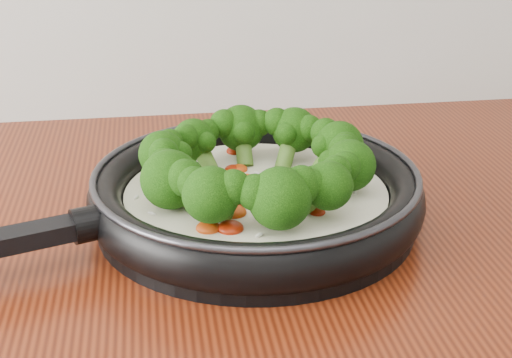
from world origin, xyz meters
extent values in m
cylinder|color=black|center=(0.08, 1.11, 0.91)|extent=(0.43, 0.43, 0.01)
torus|color=black|center=(0.08, 1.11, 0.93)|extent=(0.45, 0.45, 0.04)
torus|color=#2D2D33|center=(0.08, 1.11, 0.96)|extent=(0.44, 0.44, 0.01)
cylinder|color=black|center=(-0.09, 1.05, 0.94)|extent=(0.04, 0.04, 0.04)
cylinder|color=white|center=(0.08, 1.11, 0.93)|extent=(0.35, 0.35, 0.02)
ellipsoid|color=#961D07|center=(0.07, 1.17, 0.94)|extent=(0.02, 0.02, 0.01)
ellipsoid|color=#961D07|center=(0.09, 1.10, 0.94)|extent=(0.03, 0.03, 0.01)
ellipsoid|color=#C63F0C|center=(-0.01, 1.15, 0.94)|extent=(0.03, 0.03, 0.01)
ellipsoid|color=#961D07|center=(0.05, 1.02, 0.94)|extent=(0.03, 0.03, 0.01)
ellipsoid|color=#961D07|center=(0.14, 1.11, 0.94)|extent=(0.02, 0.02, 0.01)
ellipsoid|color=#C63F0C|center=(0.07, 1.17, 0.94)|extent=(0.02, 0.02, 0.01)
ellipsoid|color=#961D07|center=(0.18, 1.17, 0.94)|extent=(0.02, 0.02, 0.01)
ellipsoid|color=#961D07|center=(0.14, 1.04, 0.94)|extent=(0.02, 0.02, 0.01)
ellipsoid|color=#C63F0C|center=(0.05, 1.06, 0.94)|extent=(0.03, 0.03, 0.01)
ellipsoid|color=#961D07|center=(0.08, 1.09, 0.94)|extent=(0.03, 0.03, 0.01)
ellipsoid|color=#961D07|center=(0.04, 1.14, 0.94)|extent=(0.02, 0.02, 0.01)
ellipsoid|color=#C63F0C|center=(0.02, 1.03, 0.94)|extent=(0.03, 0.03, 0.01)
ellipsoid|color=#961D07|center=(0.14, 1.07, 0.94)|extent=(0.02, 0.02, 0.01)
ellipsoid|color=#961D07|center=(0.07, 1.22, 0.94)|extent=(0.03, 0.03, 0.01)
ellipsoid|color=#C63F0C|center=(0.08, 1.14, 0.94)|extent=(0.03, 0.03, 0.01)
ellipsoid|color=#961D07|center=(0.06, 1.07, 0.94)|extent=(0.03, 0.03, 0.01)
ellipsoid|color=#961D07|center=(0.12, 1.13, 0.94)|extent=(0.03, 0.03, 0.01)
ellipsoid|color=#C63F0C|center=(0.10, 1.10, 0.94)|extent=(0.04, 0.04, 0.01)
ellipsoid|color=#961D07|center=(0.09, 1.10, 0.94)|extent=(0.03, 0.03, 0.01)
ellipsoid|color=#961D07|center=(0.04, 1.12, 0.94)|extent=(0.03, 0.03, 0.01)
ellipsoid|color=#C63F0C|center=(0.02, 1.11, 0.94)|extent=(0.03, 0.03, 0.01)
ellipsoid|color=white|center=(0.09, 1.16, 0.94)|extent=(0.01, 0.01, 0.00)
ellipsoid|color=white|center=(0.12, 1.08, 0.94)|extent=(0.01, 0.01, 0.00)
ellipsoid|color=white|center=(0.07, 1.14, 0.94)|extent=(0.01, 0.01, 0.00)
ellipsoid|color=white|center=(0.13, 1.12, 0.94)|extent=(0.01, 0.01, 0.00)
ellipsoid|color=white|center=(0.14, 1.09, 0.94)|extent=(0.01, 0.01, 0.00)
ellipsoid|color=white|center=(0.08, 1.13, 0.94)|extent=(0.01, 0.01, 0.00)
ellipsoid|color=white|center=(0.03, 1.08, 0.94)|extent=(0.01, 0.01, 0.00)
ellipsoid|color=white|center=(0.09, 1.20, 0.94)|extent=(0.01, 0.01, 0.00)
ellipsoid|color=white|center=(0.08, 1.24, 0.94)|extent=(0.01, 0.01, 0.00)
ellipsoid|color=white|center=(-0.04, 1.11, 0.94)|extent=(0.01, 0.01, 0.00)
ellipsoid|color=white|center=(-0.02, 1.15, 0.94)|extent=(0.01, 0.01, 0.00)
ellipsoid|color=white|center=(0.08, 1.04, 0.94)|extent=(0.00, 0.01, 0.00)
ellipsoid|color=white|center=(0.07, 1.11, 0.94)|extent=(0.01, 0.01, 0.00)
ellipsoid|color=white|center=(0.08, 1.09, 0.94)|extent=(0.01, 0.01, 0.00)
ellipsoid|color=white|center=(0.10, 1.11, 0.94)|extent=(0.01, 0.01, 0.00)
ellipsoid|color=white|center=(0.03, 1.11, 0.94)|extent=(0.01, 0.01, 0.00)
ellipsoid|color=white|center=(0.19, 1.09, 0.94)|extent=(0.01, 0.01, 0.00)
ellipsoid|color=white|center=(0.10, 1.06, 0.94)|extent=(0.01, 0.01, 0.00)
ellipsoid|color=white|center=(-0.03, 1.07, 0.94)|extent=(0.01, 0.01, 0.00)
ellipsoid|color=white|center=(0.02, 1.21, 0.94)|extent=(0.01, 0.01, 0.00)
ellipsoid|color=white|center=(0.03, 1.04, 0.94)|extent=(0.01, 0.01, 0.00)
ellipsoid|color=white|center=(0.08, 1.08, 0.94)|extent=(0.01, 0.01, 0.00)
ellipsoid|color=white|center=(0.07, 1.00, 0.94)|extent=(0.01, 0.01, 0.00)
ellipsoid|color=white|center=(0.04, 1.09, 0.94)|extent=(0.01, 0.01, 0.00)
ellipsoid|color=white|center=(0.19, 1.14, 0.94)|extent=(0.01, 0.01, 0.00)
ellipsoid|color=white|center=(0.19, 1.17, 0.94)|extent=(0.01, 0.01, 0.00)
cylinder|color=#55812A|center=(0.16, 1.13, 0.95)|extent=(0.04, 0.03, 0.04)
sphere|color=black|center=(0.18, 1.14, 0.97)|extent=(0.07, 0.07, 0.05)
sphere|color=black|center=(0.17, 1.15, 0.98)|extent=(0.04, 0.04, 0.03)
sphere|color=black|center=(0.18, 1.11, 0.98)|extent=(0.04, 0.04, 0.03)
sphere|color=black|center=(0.16, 1.13, 0.98)|extent=(0.03, 0.03, 0.03)
cylinder|color=#55812A|center=(0.13, 1.17, 0.95)|extent=(0.04, 0.04, 0.04)
sphere|color=black|center=(0.14, 1.19, 0.97)|extent=(0.07, 0.07, 0.05)
sphere|color=black|center=(0.12, 1.20, 0.98)|extent=(0.04, 0.04, 0.03)
sphere|color=black|center=(0.15, 1.18, 0.98)|extent=(0.04, 0.04, 0.03)
sphere|color=black|center=(0.13, 1.17, 0.98)|extent=(0.03, 0.03, 0.03)
cylinder|color=#55812A|center=(0.08, 1.19, 0.95)|extent=(0.02, 0.04, 0.04)
sphere|color=black|center=(0.08, 1.21, 0.97)|extent=(0.07, 0.07, 0.05)
sphere|color=black|center=(0.06, 1.20, 0.98)|extent=(0.04, 0.04, 0.03)
sphere|color=black|center=(0.10, 1.20, 0.98)|extent=(0.04, 0.04, 0.03)
sphere|color=black|center=(0.08, 1.19, 0.97)|extent=(0.03, 0.03, 0.03)
cylinder|color=#55812A|center=(0.03, 1.17, 0.95)|extent=(0.04, 0.04, 0.04)
sphere|color=black|center=(0.02, 1.19, 0.97)|extent=(0.06, 0.06, 0.05)
sphere|color=black|center=(0.01, 1.17, 0.98)|extent=(0.04, 0.04, 0.03)
sphere|color=black|center=(0.04, 1.19, 0.98)|extent=(0.04, 0.04, 0.03)
sphere|color=black|center=(0.04, 1.17, 0.97)|extent=(0.03, 0.03, 0.02)
cylinder|color=#55812A|center=(0.01, 1.13, 0.95)|extent=(0.04, 0.03, 0.04)
sphere|color=black|center=(-0.01, 1.13, 0.97)|extent=(0.06, 0.06, 0.05)
sphere|color=black|center=(-0.01, 1.11, 0.98)|extent=(0.04, 0.04, 0.03)
sphere|color=black|center=(0.00, 1.15, 0.98)|extent=(0.04, 0.04, 0.03)
sphere|color=black|center=(0.01, 1.13, 0.98)|extent=(0.03, 0.03, 0.03)
cylinder|color=#55812A|center=(0.01, 1.08, 0.95)|extent=(0.04, 0.03, 0.04)
sphere|color=black|center=(-0.01, 1.08, 0.97)|extent=(0.08, 0.08, 0.06)
sphere|color=black|center=(0.01, 1.06, 0.98)|extent=(0.05, 0.05, 0.04)
sphere|color=black|center=(-0.01, 1.10, 0.98)|extent=(0.04, 0.04, 0.04)
sphere|color=black|center=(0.01, 1.08, 0.97)|extent=(0.04, 0.04, 0.03)
cylinder|color=#55812A|center=(0.04, 1.04, 0.95)|extent=(0.04, 0.04, 0.04)
sphere|color=black|center=(0.03, 1.03, 0.97)|extent=(0.07, 0.07, 0.05)
sphere|color=black|center=(0.05, 1.02, 0.98)|extent=(0.04, 0.04, 0.03)
sphere|color=black|center=(0.01, 1.04, 0.98)|extent=(0.04, 0.04, 0.03)
sphere|color=black|center=(0.04, 1.04, 0.98)|extent=(0.03, 0.03, 0.03)
cylinder|color=#55812A|center=(0.09, 1.03, 0.95)|extent=(0.02, 0.04, 0.04)
sphere|color=black|center=(0.09, 1.01, 0.97)|extent=(0.08, 0.08, 0.06)
sphere|color=black|center=(0.11, 1.02, 0.98)|extent=(0.05, 0.05, 0.04)
sphere|color=black|center=(0.07, 1.01, 0.98)|extent=(0.04, 0.04, 0.04)
sphere|color=black|center=(0.09, 1.03, 0.97)|extent=(0.04, 0.04, 0.03)
cylinder|color=#55812A|center=(0.13, 1.04, 0.95)|extent=(0.04, 0.04, 0.04)
sphere|color=black|center=(0.14, 1.03, 0.97)|extent=(0.06, 0.06, 0.05)
sphere|color=black|center=(0.15, 1.04, 0.98)|extent=(0.04, 0.04, 0.03)
sphere|color=black|center=(0.12, 1.02, 0.98)|extent=(0.04, 0.04, 0.03)
sphere|color=black|center=(0.13, 1.04, 0.98)|extent=(0.03, 0.03, 0.02)
cylinder|color=#55812A|center=(0.16, 1.09, 0.95)|extent=(0.04, 0.03, 0.04)
sphere|color=black|center=(0.18, 1.08, 0.97)|extent=(0.07, 0.07, 0.05)
sphere|color=black|center=(0.18, 1.10, 0.98)|extent=(0.04, 0.04, 0.03)
sphere|color=black|center=(0.17, 1.06, 0.98)|extent=(0.04, 0.04, 0.03)
sphere|color=black|center=(0.16, 1.09, 0.97)|extent=(0.03, 0.03, 0.03)
camera|label=1|loc=(-0.02, 0.39, 1.26)|focal=52.21mm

